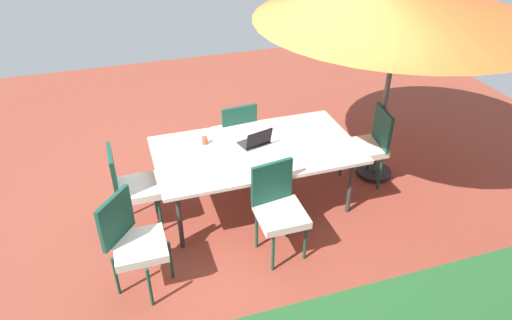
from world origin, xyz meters
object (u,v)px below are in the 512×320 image
at_px(chair_west, 368,144).
at_px(chair_northeast, 133,240).
at_px(chair_south, 236,133).
at_px(chair_east, 131,184).
at_px(dining_table, 256,152).
at_px(chair_north, 278,207).
at_px(cup, 205,141).
at_px(laptop, 256,141).

bearing_deg(chair_west, chair_northeast, -65.49).
height_order(chair_south, chair_west, same).
height_order(chair_west, chair_northeast, same).
bearing_deg(chair_east, chair_west, -91.28).
xyz_separation_m(dining_table, chair_north, (0.02, 0.79, -0.16)).
bearing_deg(cup, chair_north, 114.67).
xyz_separation_m(chair_west, chair_north, (1.44, 0.81, 0.00)).
relative_size(chair_west, laptop, 2.62).
bearing_deg(chair_northeast, chair_south, -1.76).
bearing_deg(chair_south, cup, 39.93).
height_order(chair_north, cup, chair_north).
distance_m(chair_northeast, cup, 1.45).
bearing_deg(chair_west, laptop, -84.51).
bearing_deg(chair_northeast, chair_east, 35.91).
bearing_deg(chair_north, dining_table, 80.00).
xyz_separation_m(laptop, cup, (0.53, -0.19, -0.00)).
xyz_separation_m(chair_east, laptop, (-1.38, -0.04, 0.25)).
bearing_deg(dining_table, cup, -27.36).
bearing_deg(cup, chair_east, 15.37).
bearing_deg(cup, dining_table, 152.64).
relative_size(chair_west, cup, 11.39).
bearing_deg(chair_north, cup, 106.43).
bearing_deg(chair_east, chair_south, -62.79).
height_order(chair_west, cup, chair_west).
bearing_deg(laptop, dining_table, 59.67).
relative_size(chair_south, cup, 11.39).
relative_size(chair_south, chair_north, 1.00).
bearing_deg(chair_north, laptop, 78.91).
height_order(chair_north, chair_northeast, same).
bearing_deg(chair_west, chair_east, -82.54).
bearing_deg(chair_south, chair_west, 148.13).
bearing_deg(laptop, chair_east, -13.59).
height_order(chair_south, laptop, chair_south).
xyz_separation_m(chair_west, cup, (1.93, -0.25, 0.25)).
distance_m(chair_north, laptop, 0.90).
xyz_separation_m(chair_east, chair_north, (-1.34, 0.82, 0.00)).
distance_m(chair_east, chair_north, 1.57).
height_order(dining_table, chair_south, chair_south).
distance_m(dining_table, laptop, 0.12).
height_order(dining_table, laptop, laptop).
xyz_separation_m(chair_south, cup, (0.48, 0.48, 0.25)).
bearing_deg(chair_south, chair_north, 85.11).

